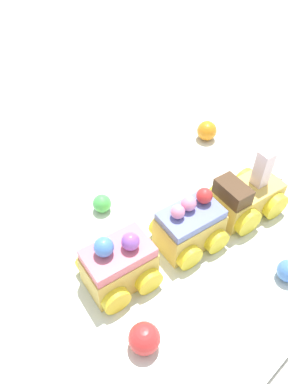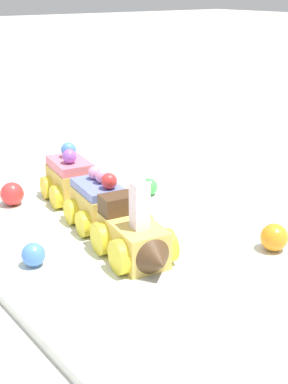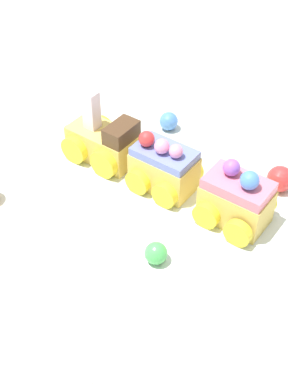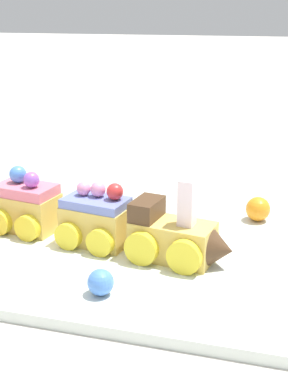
# 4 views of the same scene
# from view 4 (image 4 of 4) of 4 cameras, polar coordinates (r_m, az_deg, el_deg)

# --- Properties ---
(ground_plane) EXTENTS (10.00, 10.00, 0.00)m
(ground_plane) POSITION_cam_4_polar(r_m,az_deg,el_deg) (0.67, -1.68, -4.87)
(ground_plane) COLOR beige
(display_board) EXTENTS (0.77, 0.42, 0.01)m
(display_board) POSITION_cam_4_polar(r_m,az_deg,el_deg) (0.67, -1.69, -4.40)
(display_board) COLOR silver
(display_board) RESTS_ON ground_plane
(cake_train_locomotive) EXTENTS (0.12, 0.08, 0.09)m
(cake_train_locomotive) POSITION_cam_4_polar(r_m,az_deg,el_deg) (0.58, 3.63, -4.89)
(cake_train_locomotive) COLOR #E0BC56
(cake_train_locomotive) RESTS_ON display_board
(cake_car_blueberry) EXTENTS (0.08, 0.08, 0.07)m
(cake_car_blueberry) POSITION_cam_4_polar(r_m,az_deg,el_deg) (0.62, -5.08, -3.03)
(cake_car_blueberry) COLOR #E0BC56
(cake_car_blueberry) RESTS_ON display_board
(cake_car_strawberry) EXTENTS (0.08, 0.08, 0.08)m
(cake_car_strawberry) POSITION_cam_4_polar(r_m,az_deg,el_deg) (0.67, -12.38, -1.57)
(cake_car_strawberry) COLOR #E0BC56
(cake_car_strawberry) RESTS_ON display_board
(gumball_orange) EXTENTS (0.03, 0.03, 0.03)m
(gumball_orange) POSITION_cam_4_polar(r_m,az_deg,el_deg) (0.70, 12.06, -1.78)
(gumball_orange) COLOR orange
(gumball_orange) RESTS_ON display_board
(gumball_blue) EXTENTS (0.03, 0.03, 0.03)m
(gumball_blue) POSITION_cam_4_polar(r_m,az_deg,el_deg) (0.51, -4.65, -9.57)
(gumball_blue) COLOR #4C84E0
(gumball_blue) RESTS_ON display_board
(gumball_green) EXTENTS (0.02, 0.02, 0.02)m
(gumball_green) POSITION_cam_4_polar(r_m,az_deg,el_deg) (0.73, -5.25, -0.62)
(gumball_green) COLOR #4CBC56
(gumball_green) RESTS_ON display_board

